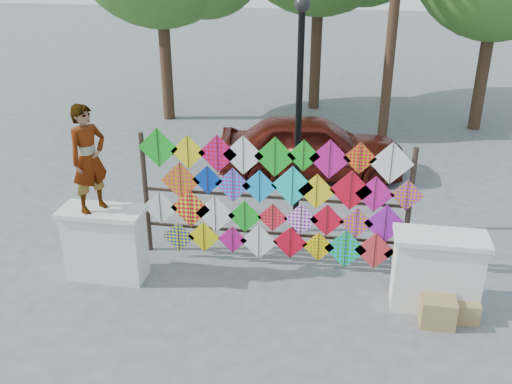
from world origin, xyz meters
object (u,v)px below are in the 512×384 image
(lamppost, at_px, (299,99))
(kite_rack, at_px, (277,200))
(vendor_woman, at_px, (89,159))
(sedan, at_px, (312,146))

(lamppost, bearing_deg, kite_rack, -99.67)
(kite_rack, relative_size, vendor_woman, 2.75)
(lamppost, bearing_deg, sedan, 88.18)
(kite_rack, distance_m, sedan, 4.22)
(sedan, xyz_separation_m, lamppost, (-0.09, -2.91, 1.93))
(vendor_woman, height_order, sedan, vendor_woman)
(kite_rack, xyz_separation_m, sedan, (0.31, 4.18, -0.48))
(vendor_woman, bearing_deg, lamppost, -24.23)
(sedan, height_order, lamppost, lamppost)
(kite_rack, xyz_separation_m, lamppost, (0.22, 1.27, 1.46))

